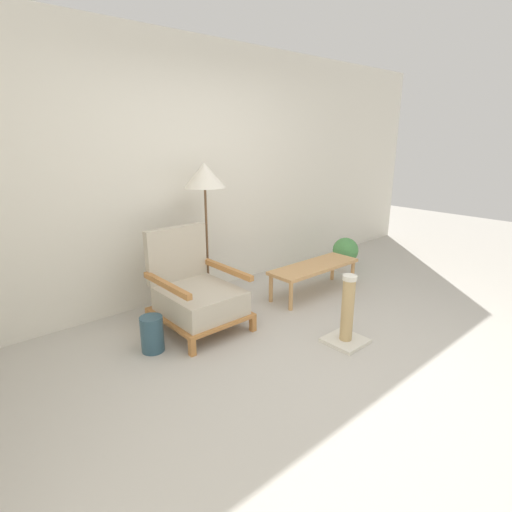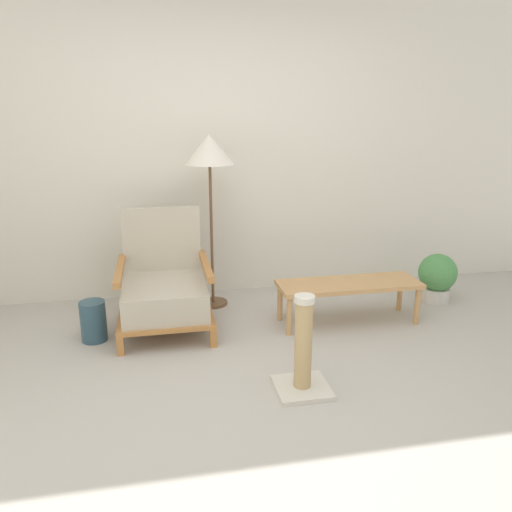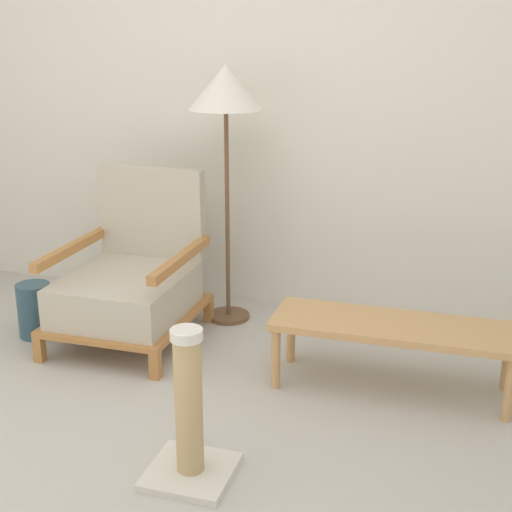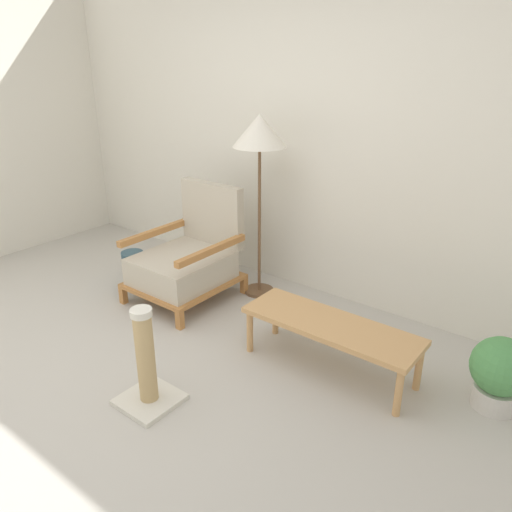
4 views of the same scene
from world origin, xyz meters
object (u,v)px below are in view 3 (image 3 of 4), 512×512
object	(u,v)px
coffee_table	(393,331)
vase	(35,310)
armchair	(131,281)
scratching_post	(189,423)
floor_lamp	(226,98)

from	to	relation	value
coffee_table	vase	bearing A→B (deg)	178.68
armchair	scratching_post	world-z (taller)	armchair
armchair	scratching_post	distance (m)	1.38
floor_lamp	coffee_table	distance (m)	1.55
vase	scratching_post	distance (m)	1.65
scratching_post	floor_lamp	bearing A→B (deg)	103.60
armchair	floor_lamp	size ratio (longest dim) A/B	0.61
armchair	coffee_table	world-z (taller)	armchair
coffee_table	scratching_post	distance (m)	1.14
floor_lamp	scratching_post	size ratio (longest dim) A/B	2.39
floor_lamp	scratching_post	world-z (taller)	floor_lamp
armchair	floor_lamp	world-z (taller)	floor_lamp
scratching_post	armchair	bearing A→B (deg)	125.25
armchair	coffee_table	xyz separation A→B (m)	(1.45, -0.19, -0.03)
armchair	vase	distance (m)	0.58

